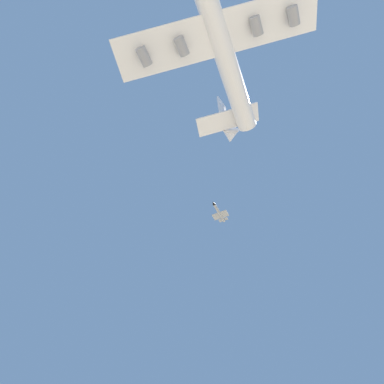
% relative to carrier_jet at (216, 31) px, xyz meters
% --- Properties ---
extents(carrier_jet, '(62.84, 59.01, 21.89)m').
position_rel_carrier_jet_xyz_m(carrier_jet, '(0.00, 0.00, 0.00)').
color(carrier_jet, white).
extents(chase_jet_right_wing, '(14.74, 9.88, 4.00)m').
position_rel_carrier_jet_xyz_m(chase_jet_right_wing, '(-56.58, -65.54, 15.19)').
color(chase_jet_right_wing, '#999EA3').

